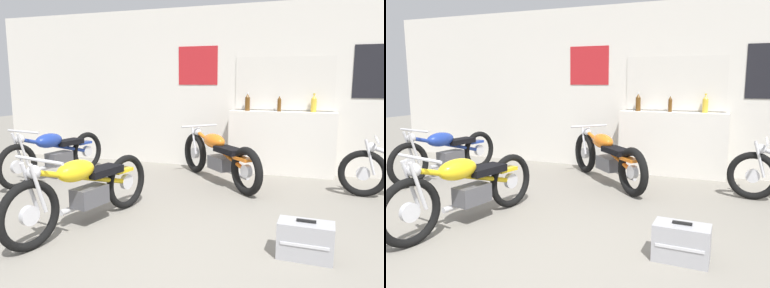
% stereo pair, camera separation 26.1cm
% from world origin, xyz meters
% --- Properties ---
extents(ground_plane, '(24.00, 24.00, 0.00)m').
position_xyz_m(ground_plane, '(0.00, 0.00, 0.00)').
color(ground_plane, gray).
extents(wall_back, '(10.00, 0.07, 2.80)m').
position_xyz_m(wall_back, '(0.02, 3.73, 1.40)').
color(wall_back, silver).
rests_on(wall_back, ground_plane).
extents(sill_counter, '(1.71, 0.28, 1.04)m').
position_xyz_m(sill_counter, '(0.64, 3.55, 0.52)').
color(sill_counter, silver).
rests_on(sill_counter, ground_plane).
extents(bottle_leftmost, '(0.08, 0.08, 0.31)m').
position_xyz_m(bottle_leftmost, '(0.07, 3.55, 1.18)').
color(bottle_leftmost, '#5B3814').
rests_on(bottle_leftmost, sill_counter).
extents(bottle_left_center, '(0.06, 0.06, 0.28)m').
position_xyz_m(bottle_left_center, '(0.59, 3.55, 1.16)').
color(bottle_left_center, '#5B3814').
rests_on(bottle_left_center, sill_counter).
extents(bottle_center, '(0.09, 0.09, 0.30)m').
position_xyz_m(bottle_center, '(1.12, 3.58, 1.17)').
color(bottle_center, gold).
rests_on(bottle_center, sill_counter).
extents(motorcycle_yellow, '(0.68, 1.97, 0.83)m').
position_xyz_m(motorcycle_yellow, '(-1.12, 0.57, 0.41)').
color(motorcycle_yellow, black).
rests_on(motorcycle_yellow, ground_plane).
extents(motorcycle_orange, '(1.60, 1.58, 0.82)m').
position_xyz_m(motorcycle_orange, '(-0.21, 2.70, 0.40)').
color(motorcycle_orange, black).
rests_on(motorcycle_orange, ground_plane).
extents(motorcycle_blue, '(0.64, 2.03, 0.84)m').
position_xyz_m(motorcycle_blue, '(-2.70, 2.12, 0.41)').
color(motorcycle_blue, black).
rests_on(motorcycle_blue, ground_plane).
extents(hard_case_silver, '(0.48, 0.26, 0.35)m').
position_xyz_m(hard_case_silver, '(1.12, 0.52, 0.16)').
color(hard_case_silver, '#9E9EA3').
rests_on(hard_case_silver, ground_plane).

